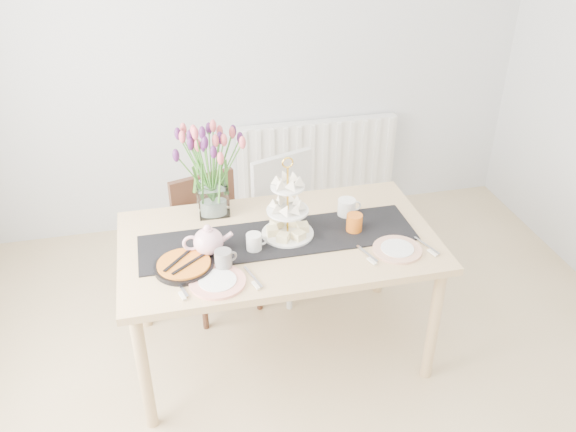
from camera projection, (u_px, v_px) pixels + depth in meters
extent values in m
plane|color=silver|center=(246.00, 48.00, 4.08)|extent=(4.00, 0.00, 4.00)
cube|color=white|center=(317.00, 159.00, 4.57)|extent=(1.20, 0.08, 0.60)
cube|color=tan|center=(278.00, 242.00, 3.11)|extent=(1.60, 0.90, 0.04)
cylinder|color=tan|center=(144.00, 372.00, 2.84)|extent=(0.06, 0.06, 0.71)
cylinder|color=tan|center=(433.00, 325.00, 3.13)|extent=(0.06, 0.06, 0.71)
cylinder|color=tan|center=(140.00, 277.00, 3.48)|extent=(0.06, 0.06, 0.71)
cylinder|color=tan|center=(381.00, 244.00, 3.76)|extent=(0.06, 0.06, 0.71)
cube|color=#341C13|center=(218.00, 248.00, 3.63)|extent=(0.50, 0.50, 0.04)
cube|color=#341C13|center=(203.00, 204.00, 3.65)|extent=(0.40, 0.15, 0.38)
cylinder|color=#341C13|center=(204.00, 302.00, 3.53)|extent=(0.04, 0.04, 0.39)
cylinder|color=#341C13|center=(259.00, 283.00, 3.68)|extent=(0.04, 0.04, 0.39)
cylinder|color=#341C13|center=(181.00, 270.00, 3.80)|extent=(0.04, 0.04, 0.39)
cylinder|color=#341C13|center=(234.00, 254.00, 3.95)|extent=(0.04, 0.04, 0.39)
cube|color=silver|center=(298.00, 228.00, 3.78)|extent=(0.54, 0.54, 0.04)
cube|color=silver|center=(282.00, 185.00, 3.80)|extent=(0.41, 0.18, 0.40)
cylinder|color=silver|center=(289.00, 281.00, 3.68)|extent=(0.04, 0.04, 0.41)
cylinder|color=silver|center=(337.00, 263.00, 3.85)|extent=(0.04, 0.04, 0.41)
cylinder|color=silver|center=(260.00, 253.00, 3.94)|extent=(0.04, 0.04, 0.41)
cylinder|color=silver|center=(306.00, 236.00, 4.11)|extent=(0.04, 0.04, 0.41)
cube|color=black|center=(278.00, 238.00, 3.09)|extent=(1.40, 0.35, 0.01)
cube|color=silver|center=(213.00, 199.00, 3.28)|extent=(0.16, 0.16, 0.16)
cylinder|color=gold|center=(288.00, 202.00, 3.02)|extent=(0.01, 0.01, 0.39)
cylinder|color=white|center=(288.00, 233.00, 3.12)|extent=(0.27, 0.27, 0.01)
cylinder|color=white|center=(288.00, 210.00, 3.04)|extent=(0.21, 0.21, 0.01)
cylinder|color=white|center=(288.00, 187.00, 2.97)|extent=(0.17, 0.17, 0.01)
cylinder|color=white|center=(347.00, 208.00, 3.27)|extent=(0.10, 0.10, 0.10)
cylinder|color=black|center=(184.00, 267.00, 2.87)|extent=(0.28, 0.28, 0.02)
cylinder|color=orange|center=(184.00, 264.00, 2.86)|extent=(0.25, 0.25, 0.01)
cylinder|color=slate|center=(223.00, 260.00, 2.85)|extent=(0.11, 0.11, 0.10)
cylinder|color=silver|center=(254.00, 242.00, 2.99)|extent=(0.09, 0.09, 0.09)
cylinder|color=#D46117|center=(354.00, 223.00, 3.13)|extent=(0.12, 0.12, 0.10)
cylinder|color=silver|center=(218.00, 282.00, 2.78)|extent=(0.32, 0.32, 0.01)
cylinder|color=silver|center=(397.00, 249.00, 3.00)|extent=(0.31, 0.31, 0.01)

